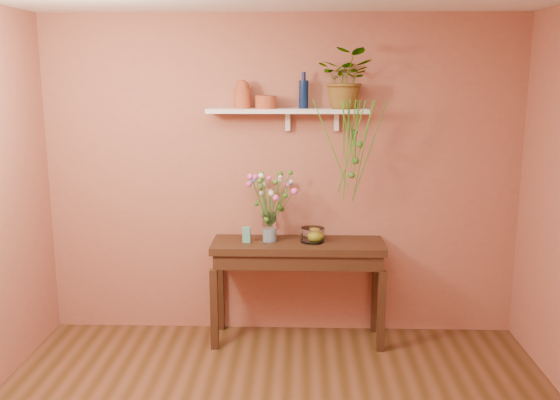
% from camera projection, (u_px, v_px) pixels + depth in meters
% --- Properties ---
extents(room, '(4.04, 4.04, 2.70)m').
position_uv_depth(room, '(270.00, 241.00, 3.23)').
color(room, brown).
rests_on(room, ground).
extents(sideboard, '(1.41, 0.45, 0.86)m').
position_uv_depth(sideboard, '(298.00, 257.00, 5.07)').
color(sideboard, '#3C2116').
rests_on(sideboard, ground).
extents(wall_shelf, '(1.30, 0.24, 0.19)m').
position_uv_depth(wall_shelf, '(289.00, 111.00, 4.95)').
color(wall_shelf, white).
rests_on(wall_shelf, room).
extents(terracotta_jug, '(0.15, 0.15, 0.23)m').
position_uv_depth(terracotta_jug, '(243.00, 95.00, 4.93)').
color(terracotta_jug, '#AA522B').
rests_on(terracotta_jug, wall_shelf).
extents(terracotta_pot, '(0.20, 0.20, 0.10)m').
position_uv_depth(terracotta_pot, '(266.00, 102.00, 4.91)').
color(terracotta_pot, '#AA522B').
rests_on(terracotta_pot, wall_shelf).
extents(blue_bottle, '(0.08, 0.08, 0.29)m').
position_uv_depth(blue_bottle, '(304.00, 94.00, 4.94)').
color(blue_bottle, '#091739').
rests_on(blue_bottle, wall_shelf).
extents(spider_plant, '(0.53, 0.49, 0.48)m').
position_uv_depth(spider_plant, '(347.00, 79.00, 4.86)').
color(spider_plant, '#2D641B').
rests_on(spider_plant, wall_shelf).
extents(plant_fronds, '(0.58, 0.38, 0.82)m').
position_uv_depth(plant_fronds, '(354.00, 146.00, 4.81)').
color(plant_fronds, '#2D641B').
rests_on(plant_fronds, wall_shelf).
extents(glass_vase, '(0.11, 0.11, 0.24)m').
position_uv_depth(glass_vase, '(269.00, 229.00, 5.04)').
color(glass_vase, white).
rests_on(glass_vase, sideboard).
extents(bouquet, '(0.43, 0.49, 0.48)m').
position_uv_depth(bouquet, '(270.00, 191.00, 4.98)').
color(bouquet, '#386B28').
rests_on(bouquet, glass_vase).
extents(glass_bowl, '(0.20, 0.20, 0.12)m').
position_uv_depth(glass_bowl, '(313.00, 235.00, 5.04)').
color(glass_bowl, white).
rests_on(glass_bowl, sideboard).
extents(lemon, '(0.09, 0.09, 0.09)m').
position_uv_depth(lemon, '(315.00, 235.00, 5.06)').
color(lemon, yellow).
rests_on(lemon, glass_bowl).
extents(carton, '(0.07, 0.05, 0.13)m').
position_uv_depth(carton, '(247.00, 235.00, 5.03)').
color(carton, teal).
rests_on(carton, sideboard).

